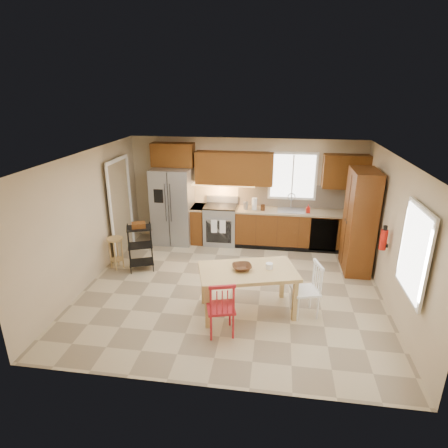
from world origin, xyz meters
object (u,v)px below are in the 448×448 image
refrigerator (173,206)px  table_bowl (242,270)px  bar_stool (116,253)px  dining_table (247,291)px  chair_white (305,290)px  utility_cart (140,248)px  soap_bottle (308,209)px  range_stove (221,225)px  pantry (360,222)px  chair_red (221,307)px  table_jar (269,267)px  fire_extinguisher (383,240)px

refrigerator → table_bowl: 3.44m
refrigerator → bar_stool: size_ratio=2.70×
dining_table → chair_white: size_ratio=1.70×
chair_white → table_bowl: 1.10m
chair_white → utility_cart: 3.47m
utility_cart → soap_bottle: bearing=2.9°
range_stove → soap_bottle: bearing=-2.4°
range_stove → bar_stool: (-1.95, -1.66, -0.12)m
pantry → chair_white: 2.25m
refrigerator → pantry: bearing=-12.6°
bar_stool → utility_cart: utility_cart is taller
utility_cart → refrigerator: bearing=59.1°
table_bowl → bar_stool: 3.05m
chair_red → range_stove: bearing=82.8°
soap_bottle → dining_table: bearing=-111.9°
refrigerator → table_bowl: (1.95, -2.83, -0.13)m
chair_white → chair_red: bearing=102.3°
table_jar → bar_stool: bearing=160.4°
dining_table → chair_white: (0.95, 0.05, 0.08)m
soap_bottle → range_stove: bearing=177.6°
pantry → bar_stool: pantry is taller
refrigerator → chair_red: 3.90m
refrigerator → table_bowl: refrigerator is taller
soap_bottle → table_bowl: 3.07m
pantry → table_bowl: (-2.18, -1.91, -0.27)m
soap_bottle → table_jar: 2.83m
bar_stool → chair_red: bearing=-28.4°
refrigerator → chair_white: bearing=-42.8°
refrigerator → soap_bottle: refrigerator is taller
soap_bottle → dining_table: soap_bottle is taller
utility_cart → pantry: bearing=-13.0°
range_stove → chair_red: bearing=-81.2°
utility_cart → bar_stool: bearing=158.6°
refrigerator → table_bowl: size_ratio=5.71×
dining_table → fire_extinguisher: bearing=4.6°
range_stove → soap_bottle: (2.03, -0.08, 0.54)m
soap_bottle → bar_stool: bearing=-158.5°
table_jar → chair_red: bearing=-132.9°
pantry → chair_white: (-1.13, -1.86, -0.59)m
soap_bottle → table_jar: (-0.79, -2.71, -0.19)m
pantry → table_bowl: size_ratio=6.59×
refrigerator → utility_cart: bearing=-99.3°
soap_bottle → bar_stool: (-3.98, -1.57, -0.66)m
utility_cart → chair_white: bearing=-41.6°
chair_white → range_stove: bearing=17.0°
dining_table → chair_white: chair_white is taller
fire_extinguisher → chair_white: 1.68m
range_stove → table_jar: range_stove is taller
soap_bottle → utility_cart: bearing=-155.5°
fire_extinguisher → chair_red: bearing=-150.2°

